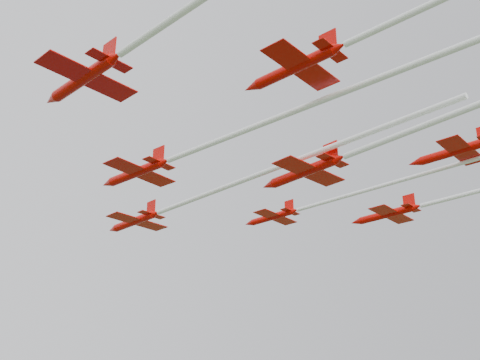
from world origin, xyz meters
TOP-DOWN VIEW (x-y plane):
  - jet_lead at (0.22, 11.23)m, footprint 20.48×56.80m
  - jet_row2_left at (-5.44, -6.33)m, footprint 23.16×53.35m
  - jet_row2_right at (17.15, 4.32)m, footprint 17.13×41.81m
  - jet_row3_left at (-17.50, -21.26)m, footprint 19.58×52.39m
  - jet_row3_mid at (9.63, -18.74)m, footprint 18.26×56.58m
  - jet_row3_right at (31.98, -4.52)m, footprint 18.34×45.28m

SIDE VIEW (x-z plane):
  - jet_row3_mid at x=9.63m, z-range 58.48..61.42m
  - jet_row2_left at x=-5.44m, z-range 59.54..62.34m
  - jet_lead at x=0.22m, z-range 59.98..62.84m
  - jet_row2_right at x=17.15m, z-range 60.55..62.89m
  - jet_row3_right at x=31.98m, z-range 60.65..63.38m
  - jet_row3_left at x=-17.50m, z-range 60.71..63.57m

